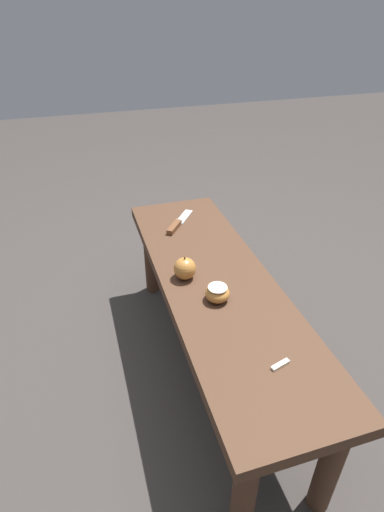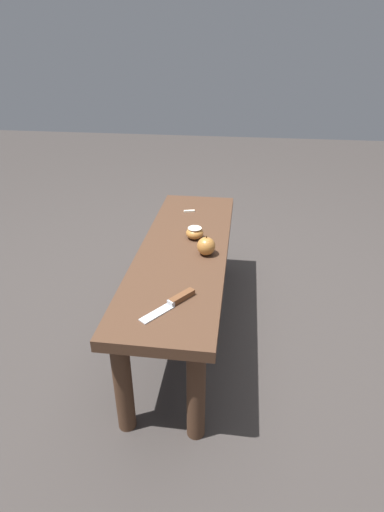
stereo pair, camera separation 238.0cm
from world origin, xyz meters
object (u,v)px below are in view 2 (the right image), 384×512
at_px(apple_whole, 206,246).
at_px(knife, 176,301).
at_px(apple_cut, 195,233).
at_px(wooden_bench, 184,263).

bearing_deg(apple_whole, knife, 169.25).
bearing_deg(knife, apple_cut, -143.37).
distance_m(knife, apple_cut, 0.47).
distance_m(apple_whole, apple_cut, 0.15).
xyz_separation_m(knife, apple_cut, (0.47, -0.00, 0.02)).
bearing_deg(wooden_bench, apple_whole, -114.44).
relative_size(knife, apple_cut, 2.58).
xyz_separation_m(knife, apple_whole, (0.34, -0.06, 0.03)).
relative_size(wooden_bench, apple_cut, 16.07).
bearing_deg(apple_cut, knife, 179.70).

